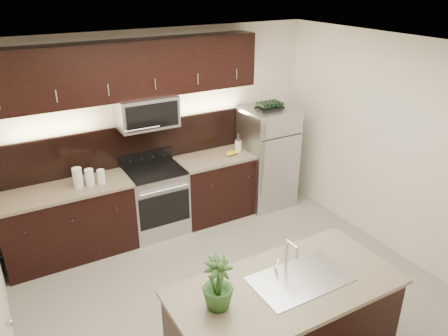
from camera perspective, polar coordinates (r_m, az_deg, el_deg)
name	(u,v)px	position (r m, az deg, el deg)	size (l,w,h in m)	color
ground	(234,293)	(5.15, 1.35, -16.06)	(4.50, 4.50, 0.00)	gray
room_walls	(228,159)	(4.18, 0.53, 1.18)	(4.52, 4.02, 2.71)	silver
counter_run	(142,204)	(6.02, -10.68, -4.64)	(3.51, 0.65, 0.94)	black
upper_fixtures	(129,79)	(5.58, -12.26, 11.31)	(3.49, 0.40, 1.66)	black
island	(283,328)	(4.12, 7.73, -19.94)	(1.96, 0.96, 0.94)	black
sink_faucet	(300,277)	(3.89, 9.87, -13.86)	(0.84, 0.50, 0.28)	silver
refrigerator	(267,157)	(6.66, 5.67, 1.40)	(0.74, 0.67, 1.53)	#B2B2B7
wine_rack	(269,106)	(6.39, 5.96, 8.10)	(0.38, 0.23, 0.09)	black
plant	(218,284)	(3.44, -0.84, -14.88)	(0.25, 0.25, 0.44)	#2B5220
canisters	(87,177)	(5.57, -17.49, -1.17)	(0.38, 0.13, 0.25)	silver
french_press	(238,146)	(6.30, 1.85, 2.91)	(0.10, 0.10, 0.29)	silver
bananas	(228,154)	(6.22, 0.53, 1.88)	(0.20, 0.16, 0.06)	gold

